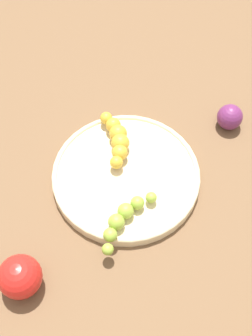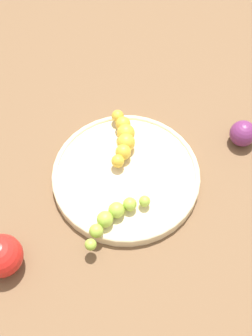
{
  "view_description": "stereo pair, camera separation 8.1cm",
  "coord_description": "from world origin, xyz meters",
  "px_view_note": "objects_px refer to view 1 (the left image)",
  "views": [
    {
      "loc": [
        0.34,
        -0.26,
        0.72
      ],
      "look_at": [
        0.0,
        0.0,
        0.04
      ],
      "focal_mm": 47.06,
      "sensor_mm": 36.0,
      "label": 1
    },
    {
      "loc": [
        0.39,
        -0.19,
        0.72
      ],
      "look_at": [
        0.0,
        0.0,
        0.04
      ],
      "focal_mm": 47.06,
      "sensor_mm": 36.0,
      "label": 2
    }
  ],
  "objects_px": {
    "banana_spotted": "(117,139)",
    "apple_red": "(20,277)",
    "banana_green": "(124,218)",
    "fruit_bowl": "(126,175)",
    "plum_purple": "(230,117)"
  },
  "relations": [
    {
      "from": "banana_spotted",
      "to": "plum_purple",
      "type": "bearing_deg",
      "value": 3.77
    },
    {
      "from": "plum_purple",
      "to": "banana_green",
      "type": "bearing_deg",
      "value": -80.16
    },
    {
      "from": "banana_spotted",
      "to": "banana_green",
      "type": "height_order",
      "value": "banana_spotted"
    },
    {
      "from": "banana_green",
      "to": "fruit_bowl",
      "type": "bearing_deg",
      "value": -54.94
    },
    {
      "from": "fruit_bowl",
      "to": "banana_green",
      "type": "xyz_separation_m",
      "value": [
        0.08,
        -0.06,
        0.02
      ]
    },
    {
      "from": "fruit_bowl",
      "to": "apple_red",
      "type": "distance_m",
      "value": 0.27
    },
    {
      "from": "plum_purple",
      "to": "fruit_bowl",
      "type": "bearing_deg",
      "value": -95.44
    },
    {
      "from": "banana_spotted",
      "to": "plum_purple",
      "type": "xyz_separation_m",
      "value": [
        0.09,
        0.22,
        -0.01
      ]
    },
    {
      "from": "banana_spotted",
      "to": "apple_red",
      "type": "height_order",
      "value": "apple_red"
    },
    {
      "from": "fruit_bowl",
      "to": "banana_green",
      "type": "distance_m",
      "value": 0.1
    },
    {
      "from": "fruit_bowl",
      "to": "plum_purple",
      "type": "distance_m",
      "value": 0.25
    },
    {
      "from": "fruit_bowl",
      "to": "banana_spotted",
      "type": "xyz_separation_m",
      "value": [
        -0.06,
        0.03,
        0.02
      ]
    },
    {
      "from": "banana_spotted",
      "to": "plum_purple",
      "type": "relative_size",
      "value": 2.33
    },
    {
      "from": "banana_green",
      "to": "apple_red",
      "type": "xyz_separation_m",
      "value": [
        -0.02,
        -0.19,
        0.0
      ]
    },
    {
      "from": "banana_spotted",
      "to": "banana_green",
      "type": "relative_size",
      "value": 0.88
    }
  ]
}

